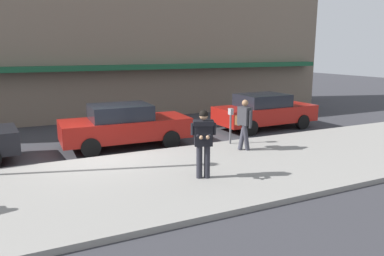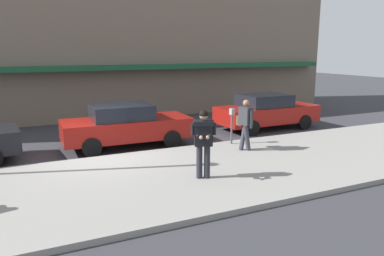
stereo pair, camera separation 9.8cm
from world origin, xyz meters
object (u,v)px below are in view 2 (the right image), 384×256
at_px(pedestrian_with_bag, 245,122).
at_px(parking_meter, 232,121).
at_px(parked_sedan_far, 266,111).
at_px(man_texting_on_phone, 203,137).
at_px(parked_sedan_mid, 126,125).

xyz_separation_m(pedestrian_with_bag, parking_meter, (0.06, 0.93, -0.14)).
bearing_deg(parked_sedan_far, man_texting_on_phone, -138.53).
xyz_separation_m(parked_sedan_mid, pedestrian_with_bag, (3.31, -2.66, 0.32)).
relative_size(parked_sedan_far, parking_meter, 3.58).
height_order(parked_sedan_mid, pedestrian_with_bag, pedestrian_with_bag).
bearing_deg(pedestrian_with_bag, parked_sedan_mid, 141.21).
xyz_separation_m(parked_sedan_mid, man_texting_on_phone, (0.79, -4.57, 0.46)).
xyz_separation_m(parked_sedan_mid, parking_meter, (3.37, -1.73, 0.18)).
relative_size(parked_sedan_mid, parking_meter, 3.58).
height_order(man_texting_on_phone, pedestrian_with_bag, man_texting_on_phone).
bearing_deg(man_texting_on_phone, parked_sedan_far, 41.47).
relative_size(pedestrian_with_bag, parking_meter, 1.34).
height_order(parked_sedan_mid, parked_sedan_far, same).
bearing_deg(parking_meter, parked_sedan_far, 34.92).
xyz_separation_m(parked_sedan_far, pedestrian_with_bag, (-3.13, -3.08, 0.32)).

